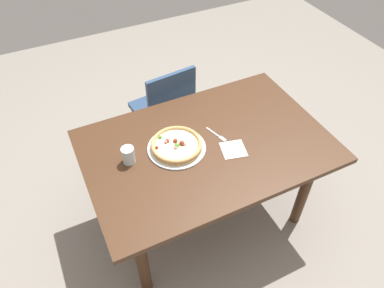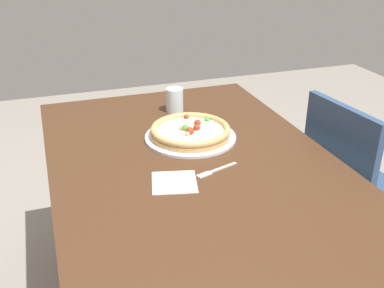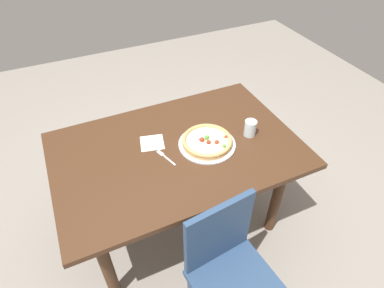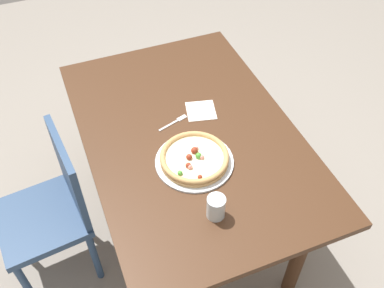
{
  "view_description": "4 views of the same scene",
  "coord_description": "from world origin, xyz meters",
  "px_view_note": "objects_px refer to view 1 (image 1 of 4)",
  "views": [
    {
      "loc": [
        0.74,
        1.33,
        2.28
      ],
      "look_at": [
        0.09,
        -0.02,
        0.76
      ],
      "focal_mm": 33.82,
      "sensor_mm": 36.0,
      "label": 1
    },
    {
      "loc": [
        -1.32,
        0.45,
        1.48
      ],
      "look_at": [
        0.09,
        -0.02,
        0.76
      ],
      "focal_mm": 42.74,
      "sensor_mm": 36.0,
      "label": 2
    },
    {
      "loc": [
        -0.51,
        -1.33,
        2.05
      ],
      "look_at": [
        0.09,
        -0.02,
        0.76
      ],
      "focal_mm": 30.06,
      "sensor_mm": 36.0,
      "label": 3
    },
    {
      "loc": [
        1.34,
        -0.52,
        2.2
      ],
      "look_at": [
        0.09,
        -0.02,
        0.76
      ],
      "focal_mm": 40.96,
      "sensor_mm": 36.0,
      "label": 4
    }
  ],
  "objects_px": {
    "dining_table": "(207,156)",
    "drinking_glass": "(128,155)",
    "plate": "(177,148)",
    "pizza": "(176,145)",
    "fork": "(218,136)",
    "napkin": "(233,149)",
    "chair_near": "(165,110)"
  },
  "relations": [
    {
      "from": "dining_table",
      "to": "drinking_glass",
      "type": "bearing_deg",
      "value": -8.79
    },
    {
      "from": "plate",
      "to": "pizza",
      "type": "xyz_separation_m",
      "value": [
        0.0,
        -0.0,
        0.03
      ]
    },
    {
      "from": "fork",
      "to": "napkin",
      "type": "xyz_separation_m",
      "value": [
        -0.03,
        0.14,
        -0.0
      ]
    },
    {
      "from": "drinking_glass",
      "to": "pizza",
      "type": "bearing_deg",
      "value": 175.26
    },
    {
      "from": "dining_table",
      "to": "plate",
      "type": "relative_size",
      "value": 4.22
    },
    {
      "from": "pizza",
      "to": "napkin",
      "type": "bearing_deg",
      "value": 152.69
    },
    {
      "from": "plate",
      "to": "fork",
      "type": "bearing_deg",
      "value": 177.76
    },
    {
      "from": "pizza",
      "to": "drinking_glass",
      "type": "xyz_separation_m",
      "value": [
        0.29,
        -0.02,
        0.02
      ]
    },
    {
      "from": "plate",
      "to": "napkin",
      "type": "xyz_separation_m",
      "value": [
        -0.3,
        0.15,
        -0.0
      ]
    },
    {
      "from": "napkin",
      "to": "fork",
      "type": "bearing_deg",
      "value": -79.34
    },
    {
      "from": "drinking_glass",
      "to": "chair_near",
      "type": "bearing_deg",
      "value": -127.03
    },
    {
      "from": "pizza",
      "to": "fork",
      "type": "relative_size",
      "value": 1.87
    },
    {
      "from": "chair_near",
      "to": "fork",
      "type": "bearing_deg",
      "value": -88.89
    },
    {
      "from": "pizza",
      "to": "chair_near",
      "type": "bearing_deg",
      "value": -106.02
    },
    {
      "from": "chair_near",
      "to": "plate",
      "type": "relative_size",
      "value": 2.52
    },
    {
      "from": "plate",
      "to": "fork",
      "type": "xyz_separation_m",
      "value": [
        -0.27,
        0.01,
        -0.0
      ]
    },
    {
      "from": "plate",
      "to": "chair_near",
      "type": "bearing_deg",
      "value": -105.98
    },
    {
      "from": "dining_table",
      "to": "fork",
      "type": "distance_m",
      "value": 0.14
    },
    {
      "from": "chair_near",
      "to": "fork",
      "type": "relative_size",
      "value": 5.4
    },
    {
      "from": "plate",
      "to": "napkin",
      "type": "distance_m",
      "value": 0.34
    },
    {
      "from": "dining_table",
      "to": "pizza",
      "type": "distance_m",
      "value": 0.23
    },
    {
      "from": "chair_near",
      "to": "napkin",
      "type": "relative_size",
      "value": 6.26
    },
    {
      "from": "pizza",
      "to": "drinking_glass",
      "type": "bearing_deg",
      "value": -4.74
    },
    {
      "from": "fork",
      "to": "napkin",
      "type": "bearing_deg",
      "value": -7.01
    },
    {
      "from": "plate",
      "to": "pizza",
      "type": "bearing_deg",
      "value": -40.85
    },
    {
      "from": "dining_table",
      "to": "chair_near",
      "type": "bearing_deg",
      "value": -90.6
    },
    {
      "from": "napkin",
      "to": "pizza",
      "type": "bearing_deg",
      "value": -27.31
    },
    {
      "from": "dining_table",
      "to": "plate",
      "type": "xyz_separation_m",
      "value": [
        0.18,
        -0.05,
        0.1
      ]
    },
    {
      "from": "chair_near",
      "to": "napkin",
      "type": "height_order",
      "value": "chair_near"
    },
    {
      "from": "chair_near",
      "to": "drinking_glass",
      "type": "xyz_separation_m",
      "value": [
        0.47,
        0.62,
        0.31
      ]
    },
    {
      "from": "fork",
      "to": "drinking_glass",
      "type": "distance_m",
      "value": 0.56
    },
    {
      "from": "chair_near",
      "to": "napkin",
      "type": "bearing_deg",
      "value": -88.3
    }
  ]
}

